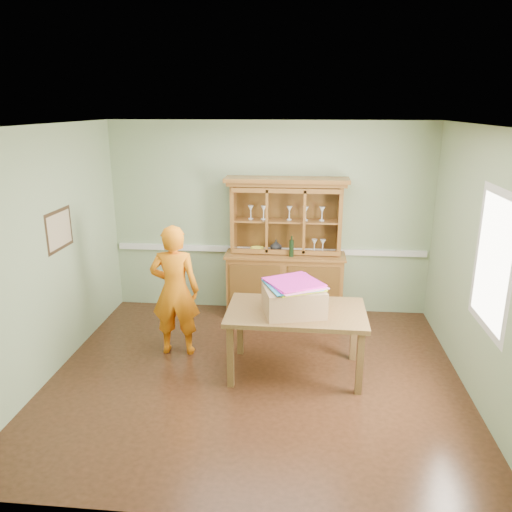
# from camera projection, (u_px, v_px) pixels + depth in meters

# --- Properties ---
(floor) EXTENTS (4.50, 4.50, 0.00)m
(floor) POSITION_uv_depth(u_px,v_px,m) (255.00, 377.00, 5.52)
(floor) COLOR #4C2918
(floor) RESTS_ON ground
(ceiling) EXTENTS (4.50, 4.50, 0.00)m
(ceiling) POSITION_uv_depth(u_px,v_px,m) (255.00, 125.00, 4.74)
(ceiling) COLOR white
(ceiling) RESTS_ON wall_back
(wall_back) EXTENTS (4.50, 0.00, 4.50)m
(wall_back) POSITION_uv_depth(u_px,v_px,m) (269.00, 219.00, 7.04)
(wall_back) COLOR gray
(wall_back) RESTS_ON floor
(wall_left) EXTENTS (0.00, 4.00, 4.00)m
(wall_left) POSITION_uv_depth(u_px,v_px,m) (47.00, 255.00, 5.34)
(wall_left) COLOR gray
(wall_left) RESTS_ON floor
(wall_right) EXTENTS (0.00, 4.00, 4.00)m
(wall_right) POSITION_uv_depth(u_px,v_px,m) (482.00, 267.00, 4.92)
(wall_right) COLOR gray
(wall_right) RESTS_ON floor
(wall_front) EXTENTS (4.50, 0.00, 4.50)m
(wall_front) POSITION_uv_depth(u_px,v_px,m) (225.00, 352.00, 3.23)
(wall_front) COLOR gray
(wall_front) RESTS_ON floor
(chair_rail) EXTENTS (4.41, 0.05, 0.08)m
(chair_rail) POSITION_uv_depth(u_px,v_px,m) (269.00, 250.00, 7.14)
(chair_rail) COLOR silver
(chair_rail) RESTS_ON wall_back
(framed_map) EXTENTS (0.03, 0.60, 0.46)m
(framed_map) POSITION_uv_depth(u_px,v_px,m) (60.00, 230.00, 5.57)
(framed_map) COLOR #332314
(framed_map) RESTS_ON wall_left
(window_panel) EXTENTS (0.03, 0.96, 1.36)m
(window_panel) POSITION_uv_depth(u_px,v_px,m) (492.00, 262.00, 4.60)
(window_panel) COLOR silver
(window_panel) RESTS_ON wall_right
(china_hutch) EXTENTS (1.67, 0.55, 1.96)m
(china_hutch) POSITION_uv_depth(u_px,v_px,m) (285.00, 268.00, 6.99)
(china_hutch) COLOR brown
(china_hutch) RESTS_ON floor
(dining_table) EXTENTS (1.51, 0.92, 0.75)m
(dining_table) POSITION_uv_depth(u_px,v_px,m) (296.00, 318.00, 5.44)
(dining_table) COLOR brown
(dining_table) RESTS_ON floor
(cardboard_box) EXTENTS (0.72, 0.63, 0.29)m
(cardboard_box) POSITION_uv_depth(u_px,v_px,m) (294.00, 301.00, 5.30)
(cardboard_box) COLOR #9D7D51
(cardboard_box) RESTS_ON dining_table
(kite_stack) EXTENTS (0.69, 0.69, 0.05)m
(kite_stack) POSITION_uv_depth(u_px,v_px,m) (294.00, 284.00, 5.30)
(kite_stack) COLOR #C9E01C
(kite_stack) RESTS_ON cardboard_box
(person) EXTENTS (0.59, 0.40, 1.59)m
(person) POSITION_uv_depth(u_px,v_px,m) (175.00, 291.00, 5.87)
(person) COLOR orange
(person) RESTS_ON floor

